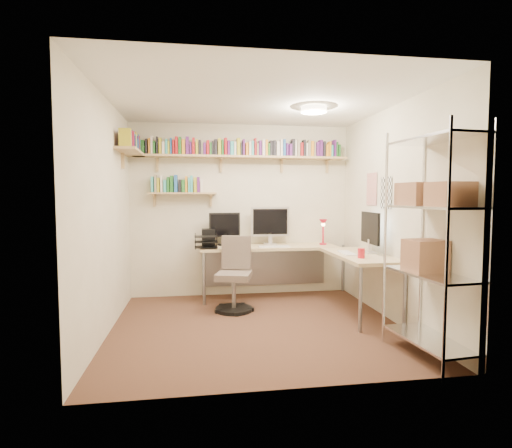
{
  "coord_description": "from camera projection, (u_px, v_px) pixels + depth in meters",
  "views": [
    {
      "loc": [
        -0.67,
        -4.36,
        1.46
      ],
      "look_at": [
        0.07,
        0.55,
        1.11
      ],
      "focal_mm": 28.0,
      "sensor_mm": 36.0,
      "label": 1
    }
  ],
  "objects": [
    {
      "name": "corner_desk",
      "position": [
        282.0,
        248.0,
        5.47
      ],
      "size": [
        2.31,
        1.96,
        1.3
      ],
      "color": "beige",
      "rests_on": "ground"
    },
    {
      "name": "office_chair",
      "position": [
        235.0,
        279.0,
        5.1
      ],
      "size": [
        0.51,
        0.52,
        0.94
      ],
      "rotation": [
        0.0,
        0.0,
        -0.27
      ],
      "color": "black",
      "rests_on": "ground"
    },
    {
      "name": "ground",
      "position": [
        257.0,
        326.0,
        4.5
      ],
      "size": [
        3.2,
        3.2,
        0.0
      ],
      "primitive_type": "plane",
      "color": "#43261C",
      "rests_on": "ground"
    },
    {
      "name": "wall_shelves",
      "position": [
        213.0,
        156.0,
        5.58
      ],
      "size": [
        3.12,
        1.09,
        0.8
      ],
      "color": "tan",
      "rests_on": "ground"
    },
    {
      "name": "room_shell",
      "position": [
        257.0,
        188.0,
        4.39
      ],
      "size": [
        3.24,
        3.04,
        2.52
      ],
      "color": "beige",
      "rests_on": "ground"
    },
    {
      "name": "wire_rack",
      "position": [
        431.0,
        226.0,
        3.58
      ],
      "size": [
        0.51,
        0.93,
        2.07
      ],
      "rotation": [
        0.0,
        0.0,
        0.09
      ],
      "color": "silver",
      "rests_on": "ground"
    }
  ]
}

